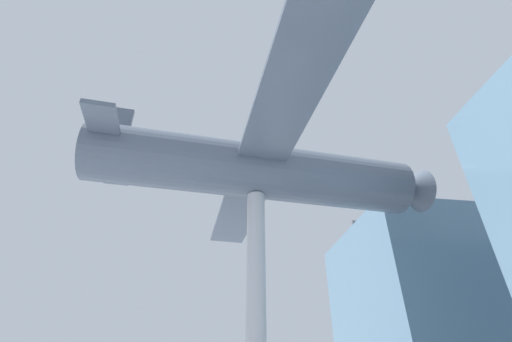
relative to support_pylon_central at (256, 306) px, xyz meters
The scene contains 3 objects.
glass_pavilion_left 15.02m from the support_pylon_central, 118.93° to the left, with size 9.16×13.36×10.30m.
support_pylon_central is the anchor object (origin of this frame).
suspended_airplane 5.00m from the support_pylon_central, 95.31° to the left, with size 15.54×13.96×3.18m.
Camera 1 is at (11.18, -1.48, 1.83)m, focal length 24.00 mm.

